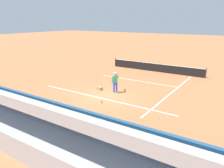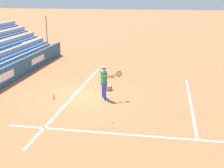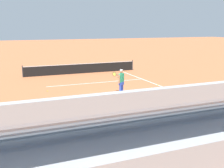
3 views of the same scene
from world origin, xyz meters
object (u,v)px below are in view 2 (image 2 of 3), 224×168
Objects in this scene: tennis_ball_far_left at (67,80)px; tennis_ball_near_player at (30,126)px; tennis_ball_toward_net at (162,78)px; tennis_ball_stray_back at (95,90)px; tennis_ball_on_baseline at (125,133)px; water_bottle at (54,97)px; tennis_player at (104,82)px; tennis_ball_midcourt at (128,80)px; ball_box_cardboard at (108,88)px; tennis_ball_far_right at (113,122)px.

tennis_ball_near_player is at bearing 5.73° from tennis_ball_far_left.
tennis_ball_toward_net is 4.78m from tennis_ball_stray_back.
tennis_ball_on_baseline is 0.30× the size of water_bottle.
tennis_player is 3.79m from tennis_ball_midcourt.
tennis_player is at bearing 3.20° from ball_box_cardboard.
tennis_ball_on_baseline and tennis_ball_midcourt have the same top height.
water_bottle is (1.98, -2.46, -0.02)m from ball_box_cardboard.
tennis_ball_far_left is (0.66, -3.76, 0.00)m from tennis_ball_midcourt.
tennis_ball_on_baseline is at bearing 34.51° from tennis_ball_far_right.
tennis_ball_far_right is at bearing 1.65° from tennis_ball_midcourt.
tennis_ball_on_baseline is at bearing 34.00° from tennis_ball_far_left.
tennis_ball_near_player is 9.78m from tennis_ball_toward_net.
tennis_ball_on_baseline and tennis_ball_far_right have the same top height.
tennis_ball_near_player and tennis_ball_stray_back have the same top height.
tennis_ball_stray_back is (-5.17, 1.53, 0.00)m from tennis_ball_near_player.
water_bottle is at bearing -124.95° from tennis_ball_far_right.
tennis_player reaches higher than tennis_ball_toward_net.
tennis_ball_midcourt is (-7.50, 3.07, 0.00)m from tennis_ball_near_player.
ball_box_cardboard is 0.74m from tennis_ball_stray_back.
ball_box_cardboard is 6.06× the size of tennis_ball_on_baseline.
water_bottle is at bearing -129.19° from tennis_ball_on_baseline.
tennis_ball_far_right is at bearing 22.39° from tennis_ball_stray_back.
tennis_ball_on_baseline and tennis_ball_far_left have the same top height.
tennis_ball_midcourt and tennis_ball_far_left have the same top height.
tennis_ball_on_baseline is 1.00× the size of tennis_ball_toward_net.
tennis_ball_far_right is at bearing 13.13° from ball_box_cardboard.
tennis_ball_stray_back is 2.49m from water_bottle.
tennis_ball_far_left is at bearing -174.27° from tennis_ball_near_player.
water_bottle is (1.75, -1.77, 0.08)m from tennis_ball_stray_back.
water_bottle reaches higher than tennis_ball_near_player.
tennis_ball_on_baseline is 7.50m from tennis_ball_midcourt.
tennis_ball_far_right is 1.00× the size of tennis_ball_far_left.
tennis_player is 3.18m from tennis_ball_far_right.
tennis_ball_midcourt is at bearing 157.75° from tennis_ball_near_player.
tennis_player is at bearing -32.13° from tennis_ball_toward_net.
tennis_ball_far_left is at bearing -80.06° from tennis_ball_midcourt.
tennis_ball_midcourt is at bearing -67.62° from tennis_ball_toward_net.
tennis_ball_near_player and tennis_ball_far_left have the same top height.
tennis_player is at bearing 31.31° from tennis_ball_stray_back.
tennis_ball_near_player is at bearing 4.01° from water_bottle.
tennis_ball_toward_net is at bearing 132.62° from water_bottle.
tennis_ball_toward_net is (-8.34, 5.11, 0.00)m from tennis_ball_near_player.
tennis_player is 4.60m from tennis_ball_near_player.
tennis_ball_midcourt is 5.25m from water_bottle.
water_bottle is (4.92, -5.35, 0.08)m from tennis_ball_toward_net.
ball_box_cardboard is 4.12m from tennis_ball_toward_net.
tennis_player reaches higher than ball_box_cardboard.
tennis_ball_near_player and tennis_ball_toward_net have the same top height.
ball_box_cardboard is at bearing -162.68° from tennis_ball_on_baseline.
ball_box_cardboard reaches higher than tennis_ball_toward_net.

